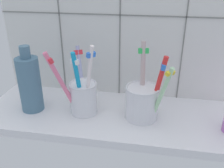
{
  "coord_description": "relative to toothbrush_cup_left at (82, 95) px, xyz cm",
  "views": [
    {
      "loc": [
        8.96,
        -51.09,
        34.22
      ],
      "look_at": [
        0.0,
        -0.64,
        10.14
      ],
      "focal_mm": 39.51,
      "sensor_mm": 36.0,
      "label": 1
    }
  ],
  "objects": [
    {
      "name": "counter_slab",
      "position": [
        7.19,
        0.81,
        -5.84
      ],
      "size": [
        64.0,
        22.0,
        2.0
      ],
      "primitive_type": "cube",
      "color": "silver",
      "rests_on": "ground"
    },
    {
      "name": "toothbrush_cup_left",
      "position": [
        0.0,
        0.0,
        0.0
      ],
      "size": [
        10.8,
        12.78,
        18.19
      ],
      "color": "silver",
      "rests_on": "counter_slab"
    },
    {
      "name": "ceramic_vase",
      "position": [
        -12.83,
        -0.75,
        2.26
      ],
      "size": [
        5.38,
        5.38,
        16.42
      ],
      "color": "slate",
      "rests_on": "counter_slab"
    },
    {
      "name": "toothbrush_cup_right",
      "position": [
        14.43,
        0.15,
        -0.21
      ],
      "size": [
        10.4,
        9.16,
        17.81
      ],
      "color": "silver",
      "rests_on": "counter_slab"
    },
    {
      "name": "tile_wall_back",
      "position": [
        7.19,
        12.81,
        15.66
      ],
      "size": [
        64.0,
        2.2,
        45.0
      ],
      "color": "silver",
      "rests_on": "ground"
    }
  ]
}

